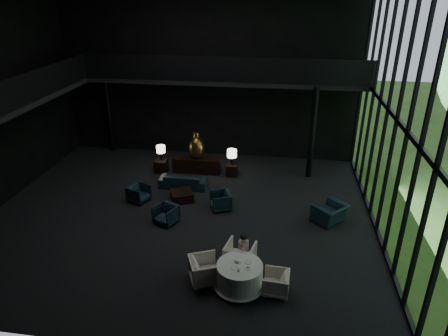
# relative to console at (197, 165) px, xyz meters

# --- Properties ---
(floor) EXTENTS (14.00, 12.00, 0.02)m
(floor) POSITION_rel_console_xyz_m (0.17, -3.69, -0.34)
(floor) COLOR black
(floor) RESTS_ON ground
(wall_back) EXTENTS (14.00, 0.04, 8.00)m
(wall_back) POSITION_rel_console_xyz_m (0.17, 2.31, 3.66)
(wall_back) COLOR black
(wall_back) RESTS_ON ground
(wall_front) EXTENTS (14.00, 0.04, 8.00)m
(wall_front) POSITION_rel_console_xyz_m (0.17, -9.69, 3.66)
(wall_front) COLOR black
(wall_front) RESTS_ON ground
(curtain_wall) EXTENTS (0.20, 12.00, 8.00)m
(curtain_wall) POSITION_rel_console_xyz_m (7.12, -3.69, 3.66)
(curtain_wall) COLOR black
(curtain_wall) RESTS_ON ground
(mezzanine_left) EXTENTS (2.00, 12.00, 0.25)m
(mezzanine_left) POSITION_rel_console_xyz_m (-5.83, -3.69, 3.66)
(mezzanine_left) COLOR black
(mezzanine_left) RESTS_ON wall_left
(mezzanine_back) EXTENTS (12.00, 2.00, 0.25)m
(mezzanine_back) POSITION_rel_console_xyz_m (1.17, 1.31, 3.66)
(mezzanine_back) COLOR black
(mezzanine_back) RESTS_ON wall_back
(railing_left) EXTENTS (0.06, 12.00, 1.00)m
(railing_left) POSITION_rel_console_xyz_m (-4.83, -3.69, 4.26)
(railing_left) COLOR black
(railing_left) RESTS_ON mezzanine_left
(railing_back) EXTENTS (12.00, 0.06, 1.00)m
(railing_back) POSITION_rel_console_xyz_m (1.17, 0.31, 4.26)
(railing_back) COLOR black
(railing_back) RESTS_ON mezzanine_back
(column_nw) EXTENTS (0.24, 0.24, 4.00)m
(column_nw) POSITION_rel_console_xyz_m (-4.83, 2.01, 1.66)
(column_nw) COLOR black
(column_nw) RESTS_ON floor
(column_ne) EXTENTS (0.24, 0.24, 4.00)m
(column_ne) POSITION_rel_console_xyz_m (4.97, 0.31, 1.66)
(column_ne) COLOR black
(column_ne) RESTS_ON floor
(console) EXTENTS (2.16, 0.49, 0.69)m
(console) POSITION_rel_console_xyz_m (0.00, 0.00, 0.00)
(console) COLOR black
(console) RESTS_ON floor
(bronze_urn) EXTENTS (0.65, 0.65, 1.20)m
(bronze_urn) POSITION_rel_console_xyz_m (0.00, 0.05, 0.86)
(bronze_urn) COLOR #AE9337
(bronze_urn) RESTS_ON console
(side_table_left) EXTENTS (0.53, 0.53, 0.58)m
(side_table_left) POSITION_rel_console_xyz_m (-1.60, -0.19, -0.05)
(side_table_left) COLOR black
(side_table_left) RESTS_ON floor
(table_lamp_left) EXTENTS (0.39, 0.39, 0.66)m
(table_lamp_left) POSITION_rel_console_xyz_m (-1.60, -0.09, 0.71)
(table_lamp_left) COLOR black
(table_lamp_left) RESTS_ON side_table_left
(side_table_right) EXTENTS (0.48, 0.48, 0.52)m
(side_table_right) POSITION_rel_console_xyz_m (1.60, -0.09, -0.08)
(side_table_right) COLOR black
(side_table_right) RESTS_ON floor
(table_lamp_right) EXTENTS (0.42, 0.42, 0.71)m
(table_lamp_right) POSITION_rel_console_xyz_m (1.60, -0.09, 0.69)
(table_lamp_right) COLOR black
(table_lamp_right) RESTS_ON side_table_right
(sofa) EXTENTS (1.90, 0.59, 0.74)m
(sofa) POSITION_rel_console_xyz_m (-0.27, -1.47, 0.03)
(sofa) COLOR #1A313E
(sofa) RESTS_ON floor
(lounge_armchair_west) EXTENTS (0.85, 0.87, 0.71)m
(lounge_armchair_west) POSITION_rel_console_xyz_m (-1.70, -2.92, 0.01)
(lounge_armchair_west) COLOR black
(lounge_armchair_west) RESTS_ON floor
(lounge_armchair_east) EXTENTS (0.86, 0.89, 0.73)m
(lounge_armchair_east) POSITION_rel_console_xyz_m (1.55, -3.05, 0.02)
(lounge_armchair_east) COLOR #1A3141
(lounge_armchair_east) RESTS_ON floor
(lounge_armchair_south) EXTENTS (0.91, 0.89, 0.72)m
(lounge_armchair_south) POSITION_rel_console_xyz_m (-0.22, -4.28, 0.02)
(lounge_armchair_south) COLOR black
(lounge_armchair_south) RESTS_ON floor
(window_armchair) EXTENTS (1.23, 1.24, 0.92)m
(window_armchair) POSITION_rel_console_xyz_m (5.52, -3.41, 0.12)
(window_armchair) COLOR #10213A
(window_armchair) RESTS_ON floor
(coffee_table) EXTENTS (1.08, 1.08, 0.37)m
(coffee_table) POSITION_rel_console_xyz_m (-0.06, -2.59, -0.16)
(coffee_table) COLOR black
(coffee_table) RESTS_ON floor
(dining_table) EXTENTS (1.46, 1.46, 0.75)m
(dining_table) POSITION_rel_console_xyz_m (2.73, -7.24, -0.02)
(dining_table) COLOR white
(dining_table) RESTS_ON floor
(dining_chair_north) EXTENTS (1.07, 1.02, 0.93)m
(dining_chair_north) POSITION_rel_console_xyz_m (2.64, -6.30, 0.12)
(dining_chair_north) COLOR beige
(dining_chair_north) RESTS_ON floor
(dining_chair_east) EXTENTS (0.64, 0.68, 0.66)m
(dining_chair_east) POSITION_rel_console_xyz_m (3.73, -7.32, -0.02)
(dining_chair_east) COLOR #BBAC9F
(dining_chair_east) RESTS_ON floor
(dining_chair_west) EXTENTS (1.11, 1.14, 0.91)m
(dining_chair_west) POSITION_rel_console_xyz_m (1.72, -7.14, 0.11)
(dining_chair_west) COLOR beige
(dining_chair_west) RESTS_ON floor
(child) EXTENTS (0.31, 0.31, 0.66)m
(child) POSITION_rel_console_xyz_m (2.74, -6.30, 0.43)
(child) COLOR beige
(child) RESTS_ON dining_chair_north
(plate_a) EXTENTS (0.21, 0.21, 0.01)m
(plate_a) POSITION_rel_console_xyz_m (2.61, -7.38, 0.41)
(plate_a) COLOR white
(plate_a) RESTS_ON dining_table
(plate_b) EXTENTS (0.28, 0.28, 0.01)m
(plate_b) POSITION_rel_console_xyz_m (2.95, -7.08, 0.41)
(plate_b) COLOR white
(plate_b) RESTS_ON dining_table
(saucer) EXTENTS (0.17, 0.17, 0.01)m
(saucer) POSITION_rel_console_xyz_m (2.97, -7.37, 0.41)
(saucer) COLOR white
(saucer) RESTS_ON dining_table
(coffee_cup) EXTENTS (0.10, 0.10, 0.06)m
(coffee_cup) POSITION_rel_console_xyz_m (2.97, -7.32, 0.45)
(coffee_cup) COLOR white
(coffee_cup) RESTS_ON saucer
(cereal_bowl) EXTENTS (0.17, 0.17, 0.09)m
(cereal_bowl) POSITION_rel_console_xyz_m (2.65, -7.11, 0.45)
(cereal_bowl) COLOR white
(cereal_bowl) RESTS_ON dining_table
(cream_pot) EXTENTS (0.07, 0.07, 0.08)m
(cream_pot) POSITION_rel_console_xyz_m (2.72, -7.50, 0.45)
(cream_pot) COLOR #99999E
(cream_pot) RESTS_ON dining_table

